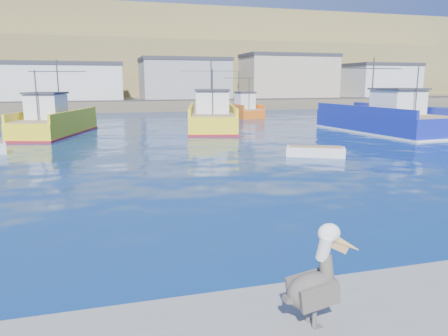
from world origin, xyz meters
The scene contains 10 objects.
ground centered at (0.00, 0.00, 0.00)m, with size 260.00×260.00×0.00m, color #071A55.
dock_bollards centered at (0.60, -3.40, 0.65)m, with size 36.20×0.20×0.30m.
far_shore centered at (0.00, 109.20, 8.98)m, with size 200.00×81.00×24.00m.
trawler_yellow_a centered at (-8.72, 29.72, 1.04)m, with size 6.97×11.85×6.51m.
trawler_yellow_b centered at (5.54, 30.47, 1.11)m, with size 7.09×13.22×6.68m.
trawler_blue centered at (19.62, 23.32, 1.17)m, with size 6.55×14.05×6.82m.
boat_orange centered at (13.17, 44.14, 1.02)m, with size 4.19×8.30×6.04m.
skiff_mid centered at (7.74, 13.42, 0.25)m, with size 3.71×2.70×0.77m.
skiff_far centered at (27.13, 35.29, 0.29)m, with size 3.83×4.15×0.91m.
pelican centered at (-1.74, -4.57, 1.25)m, with size 1.42×0.62×1.75m.
Camera 1 is at (-5.09, -10.61, 4.51)m, focal length 35.00 mm.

